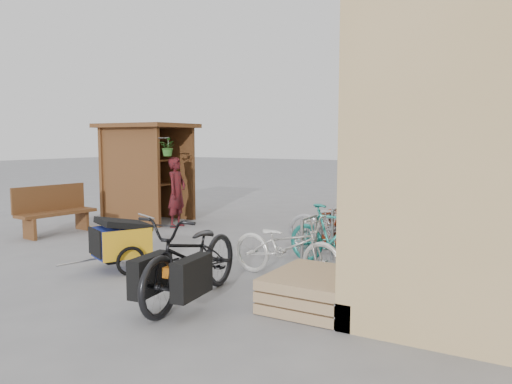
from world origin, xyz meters
The scene contains 17 objects.
ground centered at (0.00, 0.00, 0.00)m, with size 80.00×80.00×0.00m, color gray.
kiosk centered at (-3.28, 2.47, 1.55)m, with size 2.49×1.65×2.40m.
bike_rack centered at (2.30, 2.40, 0.52)m, with size 0.05×5.35×0.86m.
pallet_stack centered at (3.00, -1.40, 0.21)m, with size 1.00×1.20×0.40m.
bench centered at (-3.68, 0.12, 0.53)m, with size 0.70×1.69×1.04m.
shopping_carts centered at (3.00, 6.86, 0.62)m, with size 0.59×1.63×1.06m.
child_trailer centered at (-0.30, -1.29, 0.47)m, with size 0.95×1.43×0.84m.
cargo_bike centered at (1.62, -1.99, 0.56)m, with size 0.98×2.21×1.13m.
person_kiosk centered at (-1.99, 2.14, 0.81)m, with size 0.59×0.39×1.61m, color maroon.
bike_0 centered at (2.13, -0.44, 0.47)m, with size 0.62×1.79×0.94m, color white.
bike_1 centered at (2.47, 0.54, 0.49)m, with size 0.46×1.64×0.98m, color teal.
bike_2 centered at (2.16, 1.67, 0.50)m, with size 0.67×1.91×1.00m, color #9A9A9E.
bike_3 centered at (2.48, 2.01, 0.55)m, with size 0.52×1.83×1.10m, color #9C391C.
bike_4 centered at (2.44, 2.81, 0.50)m, with size 0.66×1.90×1.00m, color black.
bike_5 centered at (2.33, 3.17, 0.45)m, with size 0.43×1.51×0.91m, color pink.
bike_6 centered at (2.40, 4.09, 0.44)m, with size 0.59×1.69×0.89m, color teal.
bike_7 centered at (2.42, 4.33, 0.48)m, with size 0.45×1.61×0.97m, color teal.
Camera 1 is at (5.34, -6.80, 2.01)m, focal length 35.00 mm.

